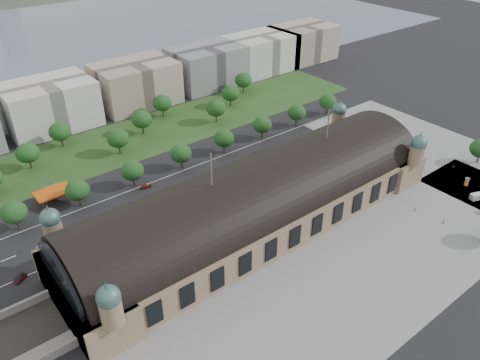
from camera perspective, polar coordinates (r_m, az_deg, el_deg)
ground at (r=178.81m, az=2.07°, el=-5.33°), size 900.00×900.00×0.00m
station at (r=172.74m, az=2.13°, el=-2.63°), size 150.00×48.40×44.30m
plaza_south at (r=162.61m, az=15.10°, el=-11.25°), size 190.00×48.00×0.12m
plaza_east at (r=248.42m, az=20.61°, el=4.03°), size 56.00×100.00×0.12m
road_slab at (r=195.56m, az=-9.67°, el=-2.15°), size 260.00×26.00×0.10m
grass_belt at (r=240.80m, az=-15.21°, el=4.13°), size 300.00×45.00×0.10m
petrol_station at (r=206.11m, az=-21.75°, el=-1.29°), size 14.00×13.00×5.05m
lake at (r=429.67m, az=-25.40°, el=14.57°), size 700.00×320.00×0.08m
office_3 at (r=266.48m, az=-22.20°, el=8.47°), size 45.00×32.00×24.00m
office_4 at (r=282.48m, az=-12.59°, el=11.40°), size 45.00×32.00×24.00m
office_5 at (r=305.91m, az=-4.08°, el=13.68°), size 45.00×32.00×24.00m
office_6 at (r=332.06m, az=2.53°, el=15.23°), size 45.00×32.00×24.00m
office_7 at (r=358.46m, az=7.60°, el=16.28°), size 45.00×32.00×24.00m
tree_row_2 at (r=190.75m, az=-25.82°, el=-3.60°), size 9.60×9.60×11.52m
tree_row_3 at (r=194.84m, az=-19.21°, el=-1.19°), size 9.60×9.60×11.52m
tree_row_4 at (r=201.72m, az=-12.97°, el=1.11°), size 9.60×9.60×11.52m
tree_row_5 at (r=211.12m, az=-7.21°, el=3.22°), size 9.60×9.60×11.52m
tree_row_6 at (r=222.73m, az=-1.97°, el=5.10°), size 9.60×9.60×11.52m
tree_row_7 at (r=236.20m, az=2.74°, el=6.74°), size 9.60×9.60×11.52m
tree_row_8 at (r=251.25m, az=6.94°, el=8.16°), size 9.60×9.60×11.52m
tree_row_9 at (r=267.62m, az=10.66°, el=9.38°), size 9.60×9.60×11.52m
tree_belt_4 at (r=229.23m, az=-24.48°, el=3.02°), size 10.40×10.40×12.48m
tree_belt_5 at (r=243.68m, az=-21.12°, el=5.51°), size 10.40×10.40×12.48m
tree_belt_6 at (r=228.56m, az=-14.65°, el=4.93°), size 10.40×10.40×12.48m
tree_belt_7 at (r=245.41m, az=-11.89°, el=7.24°), size 10.40×10.40×12.48m
tree_belt_8 at (r=263.11m, az=-9.46°, el=9.24°), size 10.40×10.40×12.48m
tree_belt_9 at (r=253.48m, az=-2.95°, el=8.73°), size 10.40×10.40×12.48m
tree_belt_10 at (r=272.77m, az=-1.16°, el=10.52°), size 10.40×10.40×12.48m
tree_belt_11 at (r=292.52m, az=0.41°, el=12.06°), size 10.40×10.40×12.48m
traffic_car_3 at (r=202.78m, az=-11.34°, el=-0.74°), size 4.90×2.21×1.39m
traffic_car_4 at (r=204.32m, az=0.72°, el=0.25°), size 4.42×2.12×1.46m
traffic_car_5 at (r=220.10m, az=2.06°, el=2.74°), size 4.14×1.77×1.33m
traffic_car_6 at (r=236.20m, az=7.65°, el=4.66°), size 5.38×2.93×1.43m
parked_car_0 at (r=171.26m, az=-25.28°, el=-10.76°), size 4.80×3.92×1.54m
parked_car_1 at (r=171.31m, az=-25.27°, el=-10.78°), size 5.43×4.62×1.38m
parked_car_2 at (r=172.89m, az=-15.75°, el=-7.98°), size 5.72×4.12×1.54m
parked_car_3 at (r=172.59m, az=-16.76°, el=-8.23°), size 5.15×4.18×1.65m
parked_car_4 at (r=177.56m, az=-10.98°, el=-6.00°), size 4.92×4.22×1.60m
parked_car_5 at (r=176.67m, az=-11.80°, el=-6.36°), size 5.75×4.33×1.45m
parked_car_6 at (r=178.19m, az=-11.87°, el=-5.97°), size 5.88×4.35×1.58m
bus_west at (r=201.43m, az=-2.58°, el=-0.05°), size 10.61×2.57×2.95m
bus_mid at (r=196.76m, az=-4.94°, el=-1.00°), size 10.96×2.95×3.03m
bus_east at (r=207.31m, az=1.07°, el=1.03°), size 11.38×2.68×3.17m
van_east at (r=214.44m, az=26.91°, el=-1.82°), size 6.58×4.43×2.65m
advertising_column at (r=221.83m, az=25.91°, el=-0.19°), size 1.94×1.94×3.68m
pedestrian_0 at (r=197.45m, az=20.64°, el=-3.35°), size 0.87×0.64×1.60m
pedestrian_1 at (r=194.05m, az=23.60°, el=-4.70°), size 0.85×0.79×1.96m
pedestrian_2 at (r=233.21m, az=24.56°, el=1.49°), size 0.92×1.09×1.95m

